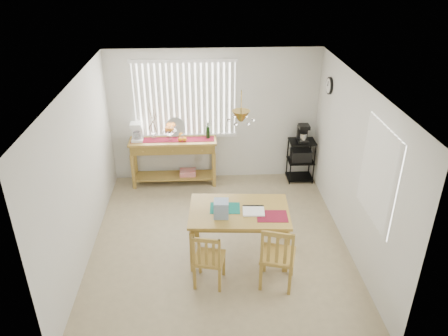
{
  "coord_description": "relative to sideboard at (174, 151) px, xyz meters",
  "views": [
    {
      "loc": [
        -0.23,
        -5.67,
        4.27
      ],
      "look_at": [
        0.1,
        0.55,
        1.05
      ],
      "focal_mm": 35.0,
      "sensor_mm": 36.0,
      "label": 1
    }
  ],
  "objects": [
    {
      "name": "table_items",
      "position": [
        0.92,
        -2.41,
        0.18
      ],
      "size": [
        1.12,
        0.59,
        0.25
      ],
      "color": "#136F61",
      "rests_on": "dining_table"
    },
    {
      "name": "cart_items",
      "position": [
        2.49,
        0.01,
        0.31
      ],
      "size": [
        0.2,
        0.24,
        0.35
      ],
      "color": "black",
      "rests_on": "wire_cart"
    },
    {
      "name": "chair_left",
      "position": [
        0.6,
        -2.95,
        -0.27
      ],
      "size": [
        0.48,
        0.48,
        0.88
      ],
      "color": "#AE8A3B",
      "rests_on": "ground"
    },
    {
      "name": "sideboard_items",
      "position": [
        -0.28,
        0.02,
        0.38
      ],
      "size": [
        1.58,
        0.39,
        0.71
      ],
      "color": "maroon",
      "rests_on": "sideboard"
    },
    {
      "name": "dining_table",
      "position": [
        1.07,
        -2.29,
        -0.01
      ],
      "size": [
        1.52,
        1.03,
        0.78
      ],
      "color": "#AE8A3B",
      "rests_on": "ground"
    },
    {
      "name": "wire_cart",
      "position": [
        2.49,
        0.0,
        -0.19
      ],
      "size": [
        0.5,
        0.4,
        0.85
      ],
      "color": "black",
      "rests_on": "ground"
    },
    {
      "name": "sideboard",
      "position": [
        0.0,
        0.0,
        0.0
      ],
      "size": [
        1.66,
        0.47,
        0.93
      ],
      "color": "#AE8A3B",
      "rests_on": "ground"
    },
    {
      "name": "ground",
      "position": [
        0.79,
        -2.0,
        -0.71
      ],
      "size": [
        4.0,
        4.5,
        0.01
      ],
      "primitive_type": "cube",
      "color": "tan"
    },
    {
      "name": "chair_right",
      "position": [
        1.54,
        -3.01,
        -0.21
      ],
      "size": [
        0.57,
        0.57,
        1.0
      ],
      "color": "#AE8A3B",
      "rests_on": "ground"
    },
    {
      "name": "room_shell",
      "position": [
        0.79,
        -1.98,
        0.99
      ],
      "size": [
        4.2,
        4.7,
        2.7
      ],
      "color": "silver",
      "rests_on": "ground"
    }
  ]
}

